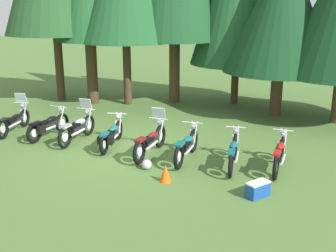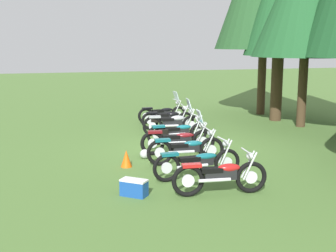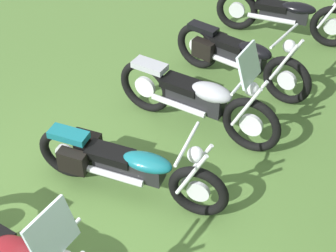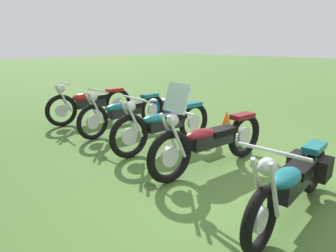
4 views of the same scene
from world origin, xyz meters
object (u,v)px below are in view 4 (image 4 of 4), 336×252
Objects in this scene: motorcycle_3 at (294,181)px; motorcycle_5 at (164,124)px; motorcycle_7 at (91,103)px; motorcycle_4 at (210,140)px; motorcycle_6 at (124,112)px; traffic_cone at (226,122)px; dropped_helmet at (237,140)px; picnic_cooler at (161,106)px.

motorcycle_5 reaches higher than motorcycle_3.
motorcycle_4 is at bearing 92.53° from motorcycle_7.
motorcycle_6 reaches higher than traffic_cone.
motorcycle_7 is at bearing 14.21° from dropped_helmet.
picnic_cooler is (4.91, -2.55, -0.23)m from motorcycle_3.
motorcycle_5 is (2.67, -0.53, 0.04)m from motorcycle_3.
motorcycle_7 is (5.39, -0.61, 0.04)m from motorcycle_3.
motorcycle_6 is at bearing 99.29° from motorcycle_7.
motorcycle_6 is (4.09, -0.69, 0.02)m from motorcycle_3.
traffic_cone is 1.03m from dropped_helmet.
motorcycle_3 is 5.53m from picnic_cooler.
dropped_helmet is at bearing 107.70° from motorcycle_6.
motorcycle_4 is at bearing -108.67° from motorcycle_3.
motorcycle_5 is 1.75m from traffic_cone.
traffic_cone is at bearing 125.13° from motorcycle_7.
picnic_cooler is (-0.49, -1.93, -0.27)m from motorcycle_7.
motorcycle_7 is 4.72× the size of traffic_cone.
motorcycle_7 reaches higher than motorcycle_6.
traffic_cone reaches higher than dropped_helmet.
motorcycle_4 is 0.99× the size of motorcycle_6.
dropped_helmet is at bearing -136.28° from motorcycle_3.
motorcycle_5 is 8.04× the size of dropped_helmet.
motorcycle_4 reaches higher than dropped_helmet.
motorcycle_6 is 1.31m from motorcycle_7.
motorcycle_3 is at bearing 83.08° from motorcycle_5.
motorcycle_7 is 3.81m from dropped_helmet.
motorcycle_5 is at bearing 46.75° from dropped_helmet.
traffic_cone is (2.46, -2.25, -0.18)m from motorcycle_3.
motorcycle_3 reaches higher than traffic_cone.
motorcycle_4 reaches higher than traffic_cone.
motorcycle_4 is 2.13m from traffic_cone.
motorcycle_4 reaches higher than motorcycle_6.
motorcycle_5 is at bearing 94.22° from motorcycle_7.
motorcycle_7 is 2.01m from picnic_cooler.
motorcycle_5 is (1.19, -0.15, -0.01)m from motorcycle_4.
motorcycle_6 reaches higher than picnic_cooler.
motorcycle_5 is 2.73m from motorcycle_7.
dropped_helmet is at bearing -162.03° from motorcycle_4.
picnic_cooler is (2.24, -2.02, -0.26)m from motorcycle_5.
motorcycle_4 reaches higher than motorcycle_7.
motorcycle_5 reaches higher than motorcycle_6.
picnic_cooler is at bearing -115.68° from motorcycle_4.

